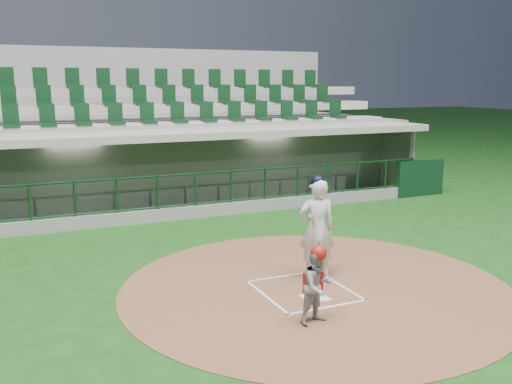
% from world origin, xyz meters
% --- Properties ---
extents(ground, '(120.00, 120.00, 0.00)m').
position_xyz_m(ground, '(0.00, 0.00, 0.00)').
color(ground, '#144012').
rests_on(ground, ground).
extents(dirt_circle, '(7.20, 7.20, 0.01)m').
position_xyz_m(dirt_circle, '(0.30, -0.20, 0.01)').
color(dirt_circle, brown).
rests_on(dirt_circle, ground).
extents(home_plate, '(0.43, 0.43, 0.02)m').
position_xyz_m(home_plate, '(0.00, -0.70, 0.02)').
color(home_plate, white).
rests_on(home_plate, dirt_circle).
extents(batter_box_chalk, '(1.55, 1.80, 0.01)m').
position_xyz_m(batter_box_chalk, '(0.00, -0.30, 0.02)').
color(batter_box_chalk, white).
rests_on(batter_box_chalk, ground).
extents(dugout_structure, '(16.40, 3.70, 3.00)m').
position_xyz_m(dugout_structure, '(0.05, 7.83, 0.96)').
color(dugout_structure, gray).
rests_on(dugout_structure, ground).
extents(seating_deck, '(17.00, 6.72, 5.15)m').
position_xyz_m(seating_deck, '(0.00, 10.91, 1.42)').
color(seating_deck, gray).
rests_on(seating_deck, ground).
extents(batter, '(0.94, 0.97, 2.01)m').
position_xyz_m(batter, '(0.59, 0.29, 1.01)').
color(batter, silver).
rests_on(batter, dirt_circle).
extents(catcher, '(0.65, 0.55, 1.26)m').
position_xyz_m(catcher, '(-0.48, -1.59, 0.63)').
color(catcher, '#95959B').
rests_on(catcher, dirt_circle).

